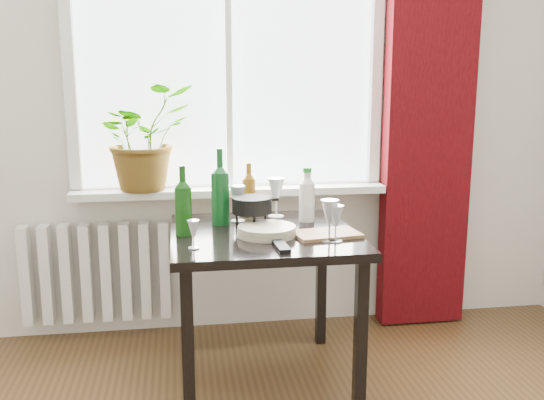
{
  "coord_description": "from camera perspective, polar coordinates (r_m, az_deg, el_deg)",
  "views": [
    {
      "loc": [
        -0.28,
        -1.14,
        1.44
      ],
      "look_at": [
        0.14,
        1.55,
        0.89
      ],
      "focal_mm": 40.0,
      "sensor_mm": 36.0,
      "label": 1
    }
  ],
  "objects": [
    {
      "name": "table",
      "position": [
        2.83,
        -0.78,
        -4.81
      ],
      "size": [
        0.85,
        0.85,
        0.74
      ],
      "color": "black",
      "rests_on": "ground"
    },
    {
      "name": "window",
      "position": [
        3.38,
        -4.19,
        14.14
      ],
      "size": [
        1.72,
        0.08,
        1.62
      ],
      "color": "white",
      "rests_on": "ground"
    },
    {
      "name": "cleaning_bottle",
      "position": [
        2.99,
        3.31,
        0.51
      ],
      "size": [
        0.09,
        0.09,
        0.27
      ],
      "primitive_type": null,
      "rotation": [
        0.0,
        0.0,
        -0.19
      ],
      "color": "silver",
      "rests_on": "table"
    },
    {
      "name": "wineglass_front_right",
      "position": [
        2.64,
        5.43,
        -1.88
      ],
      "size": [
        0.1,
        0.1,
        0.19
      ],
      "primitive_type": null,
      "rotation": [
        0.0,
        0.0,
        -0.37
      ],
      "color": "#B2B6C0",
      "rests_on": "table"
    },
    {
      "name": "cutting_board",
      "position": [
        2.75,
        5.15,
        -3.21
      ],
      "size": [
        0.32,
        0.23,
        0.02
      ],
      "primitive_type": "cube",
      "rotation": [
        0.0,
        0.0,
        0.16
      ],
      "color": "olive",
      "rests_on": "table"
    },
    {
      "name": "wine_bottle_right",
      "position": [
        2.92,
        -4.9,
        1.34
      ],
      "size": [
        0.09,
        0.09,
        0.38
      ],
      "primitive_type": null,
      "rotation": [
        0.0,
        0.0,
        -0.04
      ],
      "color": "#0D4519",
      "rests_on": "table"
    },
    {
      "name": "wineglass_far_right",
      "position": [
        2.64,
        6.01,
        -2.17
      ],
      "size": [
        0.08,
        0.08,
        0.17
      ],
      "primitive_type": null,
      "rotation": [
        0.0,
        0.0,
        -0.08
      ],
      "color": "silver",
      "rests_on": "table"
    },
    {
      "name": "wine_bottle_left",
      "position": [
        2.75,
        -8.36,
        0.01
      ],
      "size": [
        0.09,
        0.09,
        0.32
      ],
      "primitive_type": null,
      "rotation": [
        0.0,
        0.0,
        0.18
      ],
      "color": "#0E400C",
      "rests_on": "table"
    },
    {
      "name": "fondue_pot",
      "position": [
        2.87,
        -1.89,
        -1.16
      ],
      "size": [
        0.27,
        0.25,
        0.15
      ],
      "primitive_type": null,
      "rotation": [
        0.0,
        0.0,
        -0.36
      ],
      "color": "black",
      "rests_on": "table"
    },
    {
      "name": "wineglass_back_left",
      "position": [
        2.99,
        -3.26,
        -0.31
      ],
      "size": [
        0.09,
        0.09,
        0.19
      ],
      "primitive_type": null,
      "rotation": [
        0.0,
        0.0,
        0.23
      ],
      "color": "#B6BFC4",
      "rests_on": "table"
    },
    {
      "name": "wineglass_back_center",
      "position": [
        3.08,
        0.39,
        0.3
      ],
      "size": [
        0.11,
        0.11,
        0.21
      ],
      "primitive_type": null,
      "rotation": [
        0.0,
        0.0,
        -0.35
      ],
      "color": "silver",
      "rests_on": "table"
    },
    {
      "name": "potted_plant",
      "position": [
        3.31,
        -11.99,
        5.78
      ],
      "size": [
        0.67,
        0.65,
        0.56
      ],
      "primitive_type": "imported",
      "rotation": [
        0.0,
        0.0,
        0.59
      ],
      "color": "#217C23",
      "rests_on": "windowsill"
    },
    {
      "name": "curtain",
      "position": [
        3.55,
        14.58,
        8.77
      ],
      "size": [
        0.5,
        0.12,
        2.56
      ],
      "color": "#350408",
      "rests_on": "ground"
    },
    {
      "name": "wineglass_front_left",
      "position": [
        2.54,
        -7.4,
        -3.22
      ],
      "size": [
        0.07,
        0.07,
        0.12
      ],
      "primitive_type": null,
      "rotation": [
        0.0,
        0.0,
        -0.35
      ],
      "color": "silver",
      "rests_on": "table"
    },
    {
      "name": "windowsill",
      "position": [
        3.36,
        -3.9,
        0.88
      ],
      "size": [
        1.72,
        0.2,
        0.04
      ],
      "color": "silver",
      "rests_on": "ground"
    },
    {
      "name": "bottle_amber",
      "position": [
        3.11,
        -2.19,
        1.09
      ],
      "size": [
        0.09,
        0.09,
        0.28
      ],
      "primitive_type": null,
      "rotation": [
        0.0,
        0.0,
        -0.35
      ],
      "color": "brown",
      "rests_on": "table"
    },
    {
      "name": "tv_remote",
      "position": [
        2.54,
        0.89,
        -4.39
      ],
      "size": [
        0.05,
        0.17,
        0.02
      ],
      "primitive_type": "cube",
      "rotation": [
        0.0,
        0.0,
        0.04
      ],
      "color": "black",
      "rests_on": "table"
    },
    {
      "name": "plate_stack",
      "position": [
        2.74,
        -0.5,
        -2.9
      ],
      "size": [
        0.3,
        0.3,
        0.04
      ],
      "primitive_type": "cylinder",
      "rotation": [
        0.0,
        0.0,
        0.1
      ],
      "color": "#B8B699",
      "rests_on": "table"
    },
    {
      "name": "radiator",
      "position": [
        3.52,
        -16.18,
        -6.55
      ],
      "size": [
        0.8,
        0.1,
        0.55
      ],
      "color": "white",
      "rests_on": "ground"
    }
  ]
}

